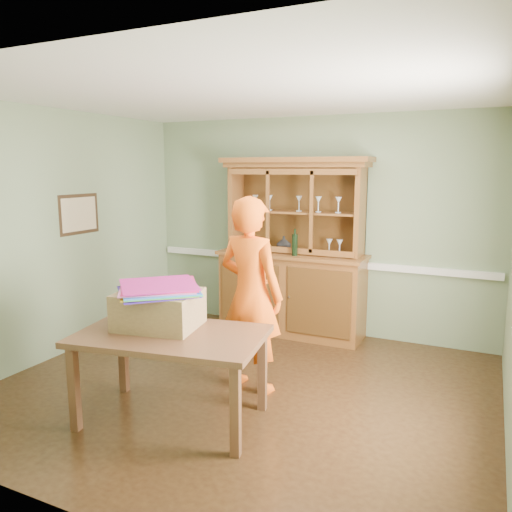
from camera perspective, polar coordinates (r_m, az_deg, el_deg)
The scene contains 12 objects.
floor at distance 4.92m, azimuth -1.59°, elevation -14.87°, with size 4.50×4.50×0.00m, color #442C16.
ceiling at distance 4.51m, azimuth -1.76°, elevation 18.07°, with size 4.50×4.50×0.00m, color white.
wall_back at distance 6.35m, azimuth 6.57°, elevation 3.44°, with size 4.50×4.50×0.00m, color gray.
wall_left at distance 5.88m, azimuth -21.61°, elevation 2.29°, with size 4.00×4.00×0.00m, color gray.
wall_front at distance 2.92m, azimuth -19.87°, elevation -4.82°, with size 4.50×4.50×0.00m, color gray.
chair_rail at distance 6.39m, azimuth 6.42°, elevation -0.59°, with size 4.41×0.05×0.08m, color white.
framed_map at distance 6.05m, azimuth -19.53°, elevation 4.52°, with size 0.03×0.60×0.46m.
china_hutch at distance 6.27m, azimuth 4.19°, elevation -1.96°, with size 1.87×0.62×2.20m.
dining_table at distance 4.17m, azimuth -9.70°, elevation -9.82°, with size 1.63×1.14×0.75m.
cardboard_box at distance 4.27m, azimuth -11.04°, elevation -6.00°, with size 0.65×0.52×0.30m, color #A28453.
kite_stack at distance 4.22m, azimuth -10.85°, elevation -3.60°, with size 0.85×0.85×0.06m.
person at distance 4.63m, azimuth -0.60°, elevation -4.44°, with size 0.67×0.44×1.82m, color #FF5F10.
Camera 1 is at (2.03, -3.97, 2.07)m, focal length 35.00 mm.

